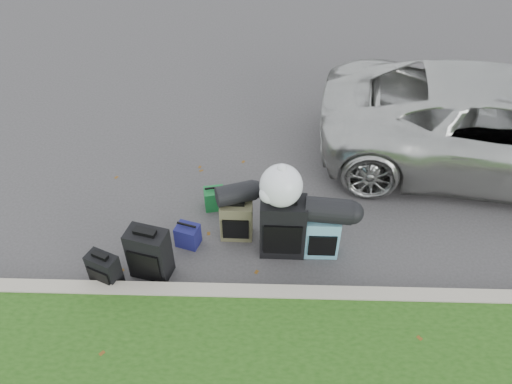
{
  "coord_description": "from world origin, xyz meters",
  "views": [
    {
      "loc": [
        0.03,
        -4.42,
        4.67
      ],
      "look_at": [
        -0.1,
        0.2,
        0.55
      ],
      "focal_mm": 35.0,
      "sensor_mm": 36.0,
      "label": 1
    }
  ],
  "objects_px": {
    "suv": "(500,125)",
    "tote_green": "(214,199)",
    "suitcase_small_black": "(104,270)",
    "suitcase_olive": "(236,220)",
    "suitcase_large_black_right": "(283,227)",
    "suitcase_large_black_left": "(149,253)",
    "tote_navy": "(188,235)",
    "suitcase_teal": "(322,236)"
  },
  "relations": [
    {
      "from": "suitcase_olive",
      "to": "tote_navy",
      "type": "height_order",
      "value": "suitcase_olive"
    },
    {
      "from": "suv",
      "to": "tote_green",
      "type": "relative_size",
      "value": 16.84
    },
    {
      "from": "suitcase_olive",
      "to": "suitcase_teal",
      "type": "distance_m",
      "value": 1.07
    },
    {
      "from": "suitcase_large_black_right",
      "to": "suitcase_olive",
      "type": "bearing_deg",
      "value": 159.07
    },
    {
      "from": "suitcase_olive",
      "to": "tote_green",
      "type": "xyz_separation_m",
      "value": [
        -0.33,
        0.52,
        -0.12
      ]
    },
    {
      "from": "suitcase_large_black_right",
      "to": "tote_navy",
      "type": "bearing_deg",
      "value": 177.75
    },
    {
      "from": "suitcase_small_black",
      "to": "tote_green",
      "type": "height_order",
      "value": "suitcase_small_black"
    },
    {
      "from": "suitcase_small_black",
      "to": "suitcase_large_black_left",
      "type": "height_order",
      "value": "suitcase_large_black_left"
    },
    {
      "from": "suitcase_small_black",
      "to": "suitcase_large_black_right",
      "type": "bearing_deg",
      "value": 39.28
    },
    {
      "from": "suv",
      "to": "tote_navy",
      "type": "distance_m",
      "value": 4.62
    },
    {
      "from": "tote_green",
      "to": "suv",
      "type": "bearing_deg",
      "value": 3.28
    },
    {
      "from": "suitcase_large_black_left",
      "to": "tote_navy",
      "type": "bearing_deg",
      "value": 66.36
    },
    {
      "from": "suitcase_large_black_left",
      "to": "suitcase_olive",
      "type": "bearing_deg",
      "value": 47.64
    },
    {
      "from": "suitcase_large_black_left",
      "to": "suitcase_teal",
      "type": "bearing_deg",
      "value": 24.94
    },
    {
      "from": "suitcase_large_black_right",
      "to": "tote_green",
      "type": "xyz_separation_m",
      "value": [
        -0.9,
        0.75,
        -0.26
      ]
    },
    {
      "from": "suitcase_large_black_left",
      "to": "tote_green",
      "type": "height_order",
      "value": "suitcase_large_black_left"
    },
    {
      "from": "suitcase_large_black_left",
      "to": "suitcase_olive",
      "type": "height_order",
      "value": "suitcase_large_black_left"
    },
    {
      "from": "suitcase_large_black_right",
      "to": "tote_green",
      "type": "bearing_deg",
      "value": 141.25
    },
    {
      "from": "suitcase_small_black",
      "to": "tote_green",
      "type": "bearing_deg",
      "value": 72.97
    },
    {
      "from": "suitcase_teal",
      "to": "suitcase_large_black_left",
      "type": "bearing_deg",
      "value": -169.4
    },
    {
      "from": "suitcase_small_black",
      "to": "suitcase_teal",
      "type": "bearing_deg",
      "value": 35.81
    },
    {
      "from": "suitcase_olive",
      "to": "suitcase_teal",
      "type": "relative_size",
      "value": 0.95
    },
    {
      "from": "suitcase_olive",
      "to": "tote_navy",
      "type": "distance_m",
      "value": 0.63
    },
    {
      "from": "suitcase_small_black",
      "to": "suitcase_large_black_right",
      "type": "distance_m",
      "value": 2.12
    },
    {
      "from": "suv",
      "to": "suitcase_teal",
      "type": "distance_m",
      "value": 3.21
    },
    {
      "from": "suitcase_teal",
      "to": "tote_navy",
      "type": "xyz_separation_m",
      "value": [
        -1.64,
        0.1,
        -0.14
      ]
    },
    {
      "from": "suitcase_small_black",
      "to": "suitcase_teal",
      "type": "xyz_separation_m",
      "value": [
        2.51,
        0.53,
        0.07
      ]
    },
    {
      "from": "suv",
      "to": "suitcase_olive",
      "type": "xyz_separation_m",
      "value": [
        -3.65,
        -1.57,
        -0.43
      ]
    },
    {
      "from": "suv",
      "to": "tote_green",
      "type": "bearing_deg",
      "value": 113.37
    },
    {
      "from": "suitcase_small_black",
      "to": "tote_green",
      "type": "relative_size",
      "value": 1.47
    },
    {
      "from": "suv",
      "to": "suitcase_teal",
      "type": "relative_size",
      "value": 8.77
    },
    {
      "from": "suitcase_large_black_right",
      "to": "tote_green",
      "type": "height_order",
      "value": "suitcase_large_black_right"
    },
    {
      "from": "suitcase_small_black",
      "to": "tote_navy",
      "type": "bearing_deg",
      "value": 59.86
    },
    {
      "from": "suitcase_large_black_right",
      "to": "tote_navy",
      "type": "xyz_separation_m",
      "value": [
        -1.17,
        0.07,
        -0.26
      ]
    },
    {
      "from": "suitcase_large_black_left",
      "to": "suitcase_large_black_right",
      "type": "bearing_deg",
      "value": 29.1
    },
    {
      "from": "suitcase_small_black",
      "to": "suv",
      "type": "bearing_deg",
      "value": 48.61
    },
    {
      "from": "tote_navy",
      "to": "tote_green",
      "type": "bearing_deg",
      "value": 85.61
    },
    {
      "from": "suitcase_olive",
      "to": "tote_navy",
      "type": "xyz_separation_m",
      "value": [
        -0.6,
        -0.16,
        -0.12
      ]
    },
    {
      "from": "suitcase_small_black",
      "to": "suitcase_olive",
      "type": "distance_m",
      "value": 1.67
    },
    {
      "from": "suitcase_small_black",
      "to": "tote_navy",
      "type": "distance_m",
      "value": 1.08
    },
    {
      "from": "suitcase_olive",
      "to": "suitcase_large_black_right",
      "type": "height_order",
      "value": "suitcase_large_black_right"
    },
    {
      "from": "suitcase_small_black",
      "to": "suitcase_olive",
      "type": "height_order",
      "value": "suitcase_olive"
    }
  ]
}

